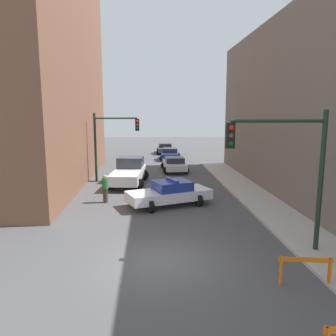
{
  "coord_description": "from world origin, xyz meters",
  "views": [
    {
      "loc": [
        -0.37,
        -10.9,
        5.21
      ],
      "look_at": [
        0.8,
        8.53,
        1.91
      ],
      "focal_mm": 35.0,
      "sensor_mm": 36.0,
      "label": 1
    }
  ],
  "objects_px": {
    "police_car": "(170,193)",
    "parked_car_far": "(165,148)",
    "parked_car_mid": "(170,154)",
    "pedestrian_crossing": "(105,188)",
    "barrier_mid": "(305,266)",
    "traffic_light_far": "(110,137)",
    "white_truck": "(129,172)",
    "parked_car_near": "(174,164)",
    "traffic_light_near": "(291,160)"
  },
  "relations": [
    {
      "from": "traffic_light_far",
      "to": "parked_car_far",
      "type": "bearing_deg",
      "value": 73.26
    },
    {
      "from": "parked_car_near",
      "to": "parked_car_mid",
      "type": "xyz_separation_m",
      "value": [
        0.13,
        7.57,
        0.0
      ]
    },
    {
      "from": "traffic_light_far",
      "to": "police_car",
      "type": "relative_size",
      "value": 1.03
    },
    {
      "from": "traffic_light_far",
      "to": "white_truck",
      "type": "distance_m",
      "value": 3.16
    },
    {
      "from": "police_car",
      "to": "barrier_mid",
      "type": "bearing_deg",
      "value": -179.61
    },
    {
      "from": "traffic_light_near",
      "to": "barrier_mid",
      "type": "distance_m",
      "value": 3.75
    },
    {
      "from": "traffic_light_far",
      "to": "barrier_mid",
      "type": "height_order",
      "value": "traffic_light_far"
    },
    {
      "from": "traffic_light_near",
      "to": "parked_car_far",
      "type": "height_order",
      "value": "traffic_light_near"
    },
    {
      "from": "traffic_light_near",
      "to": "police_car",
      "type": "relative_size",
      "value": 1.03
    },
    {
      "from": "barrier_mid",
      "to": "parked_car_far",
      "type": "bearing_deg",
      "value": 94.35
    },
    {
      "from": "police_car",
      "to": "pedestrian_crossing",
      "type": "relative_size",
      "value": 3.04
    },
    {
      "from": "traffic_light_near",
      "to": "parked_car_near",
      "type": "height_order",
      "value": "traffic_light_near"
    },
    {
      "from": "barrier_mid",
      "to": "traffic_light_far",
      "type": "bearing_deg",
      "value": 115.37
    },
    {
      "from": "police_car",
      "to": "parked_car_mid",
      "type": "bearing_deg",
      "value": -24.88
    },
    {
      "from": "white_truck",
      "to": "pedestrian_crossing",
      "type": "xyz_separation_m",
      "value": [
        -1.09,
        -5.03,
        -0.04
      ]
    },
    {
      "from": "pedestrian_crossing",
      "to": "barrier_mid",
      "type": "bearing_deg",
      "value": -78.38
    },
    {
      "from": "parked_car_near",
      "to": "pedestrian_crossing",
      "type": "bearing_deg",
      "value": -117.82
    },
    {
      "from": "police_car",
      "to": "parked_car_far",
      "type": "height_order",
      "value": "police_car"
    },
    {
      "from": "white_truck",
      "to": "barrier_mid",
      "type": "height_order",
      "value": "white_truck"
    },
    {
      "from": "police_car",
      "to": "pedestrian_crossing",
      "type": "xyz_separation_m",
      "value": [
        -3.73,
        0.81,
        0.14
      ]
    },
    {
      "from": "traffic_light_near",
      "to": "parked_car_mid",
      "type": "distance_m",
      "value": 25.42
    },
    {
      "from": "parked_car_far",
      "to": "pedestrian_crossing",
      "type": "height_order",
      "value": "pedestrian_crossing"
    },
    {
      "from": "parked_car_near",
      "to": "parked_car_far",
      "type": "bearing_deg",
      "value": 88.57
    },
    {
      "from": "barrier_mid",
      "to": "parked_car_mid",
      "type": "bearing_deg",
      "value": 94.71
    },
    {
      "from": "white_truck",
      "to": "parked_car_near",
      "type": "height_order",
      "value": "white_truck"
    },
    {
      "from": "parked_car_near",
      "to": "white_truck",
      "type": "bearing_deg",
      "value": -128.92
    },
    {
      "from": "traffic_light_far",
      "to": "white_truck",
      "type": "height_order",
      "value": "traffic_light_far"
    },
    {
      "from": "traffic_light_near",
      "to": "traffic_light_far",
      "type": "distance_m",
      "value": 15.95
    },
    {
      "from": "traffic_light_near",
      "to": "police_car",
      "type": "height_order",
      "value": "traffic_light_near"
    },
    {
      "from": "white_truck",
      "to": "barrier_mid",
      "type": "bearing_deg",
      "value": -61.73
    },
    {
      "from": "white_truck",
      "to": "parked_car_mid",
      "type": "xyz_separation_m",
      "value": [
        3.9,
        12.59,
        -0.23
      ]
    },
    {
      "from": "parked_car_mid",
      "to": "parked_car_far",
      "type": "height_order",
      "value": "same"
    },
    {
      "from": "traffic_light_far",
      "to": "white_truck",
      "type": "bearing_deg",
      "value": -40.46
    },
    {
      "from": "traffic_light_far",
      "to": "parked_car_near",
      "type": "xyz_separation_m",
      "value": [
        5.25,
        3.76,
        -2.72
      ]
    },
    {
      "from": "traffic_light_far",
      "to": "traffic_light_near",
      "type": "bearing_deg",
      "value": -59.77
    },
    {
      "from": "parked_car_near",
      "to": "parked_car_mid",
      "type": "relative_size",
      "value": 0.98
    },
    {
      "from": "traffic_light_far",
      "to": "parked_car_mid",
      "type": "xyz_separation_m",
      "value": [
        5.38,
        11.33,
        -2.72
      ]
    },
    {
      "from": "traffic_light_far",
      "to": "barrier_mid",
      "type": "distance_m",
      "value": 18.05
    },
    {
      "from": "pedestrian_crossing",
      "to": "barrier_mid",
      "type": "xyz_separation_m",
      "value": [
        7.25,
        -9.82,
        -0.24
      ]
    },
    {
      "from": "police_car",
      "to": "parked_car_mid",
      "type": "xyz_separation_m",
      "value": [
        1.26,
        18.43,
        -0.05
      ]
    },
    {
      "from": "traffic_light_near",
      "to": "parked_car_near",
      "type": "bearing_deg",
      "value": 99.0
    },
    {
      "from": "police_car",
      "to": "parked_car_near",
      "type": "relative_size",
      "value": 1.16
    },
    {
      "from": "parked_car_near",
      "to": "pedestrian_crossing",
      "type": "height_order",
      "value": "pedestrian_crossing"
    },
    {
      "from": "parked_car_mid",
      "to": "pedestrian_crossing",
      "type": "distance_m",
      "value": 18.32
    },
    {
      "from": "traffic_light_far",
      "to": "police_car",
      "type": "height_order",
      "value": "traffic_light_far"
    },
    {
      "from": "white_truck",
      "to": "parked_car_far",
      "type": "relative_size",
      "value": 1.27
    },
    {
      "from": "parked_car_mid",
      "to": "pedestrian_crossing",
      "type": "height_order",
      "value": "pedestrian_crossing"
    },
    {
      "from": "parked_car_far",
      "to": "barrier_mid",
      "type": "distance_m",
      "value": 33.22
    },
    {
      "from": "traffic_light_near",
      "to": "police_car",
      "type": "xyz_separation_m",
      "value": [
        -3.91,
        6.68,
        -2.81
      ]
    },
    {
      "from": "police_car",
      "to": "white_truck",
      "type": "relative_size",
      "value": 0.91
    }
  ]
}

